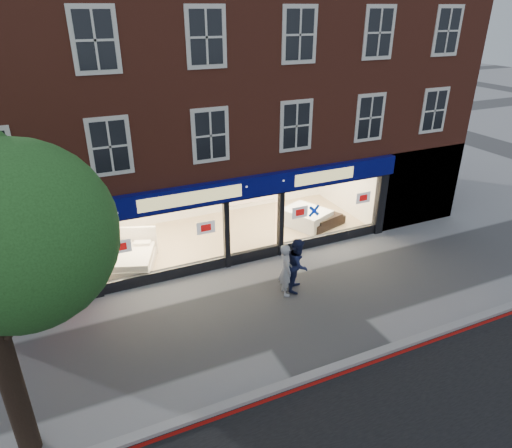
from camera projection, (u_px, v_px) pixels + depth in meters
ground at (294, 305)px, 14.18m from camera, size 120.00×120.00×0.00m
kerb_line at (353, 370)px, 11.63m from camera, size 60.00×0.10×0.01m
kerb_stone at (349, 363)px, 11.77m from camera, size 60.00×0.25×0.12m
showroom_floor at (232, 234)px, 18.47m from camera, size 11.00×4.50×0.10m
building at (211, 57)px, 17.00m from camera, size 19.00×8.26×10.30m
display_bed at (131, 258)px, 16.00m from camera, size 2.17×2.39×1.10m
bedside_table at (116, 237)px, 17.50m from camera, size 0.48×0.48×0.55m
mattress_stack at (306, 217)px, 18.97m from camera, size 1.96×2.15×0.69m
sofa at (326, 221)px, 18.87m from camera, size 1.88×1.15×0.51m
a_board at (49, 303)px, 13.50m from camera, size 0.62×0.44×0.90m
pedestrian_grey at (286, 270)px, 14.37m from camera, size 0.53×0.71×1.76m
pedestrian_blue at (298, 264)px, 14.62m from camera, size 1.09×1.11×1.80m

